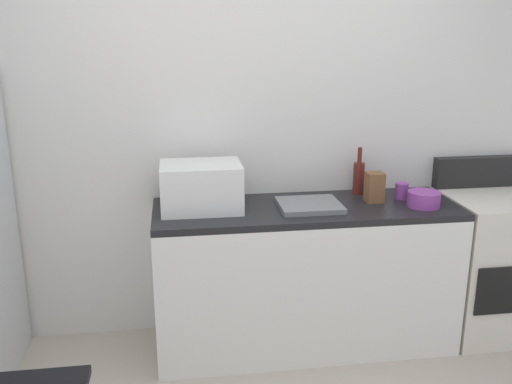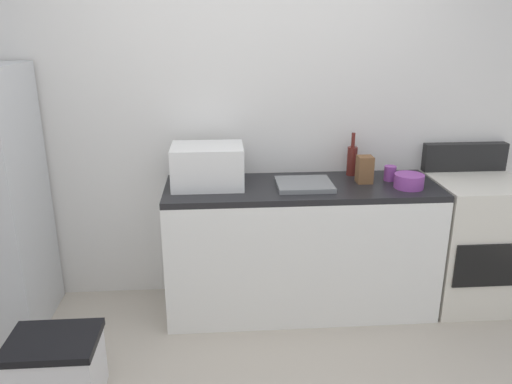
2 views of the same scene
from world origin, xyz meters
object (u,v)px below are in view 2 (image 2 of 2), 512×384
Objects in this scene: mixing_bowl at (409,181)px; storage_bin at (56,369)px; knife_block at (365,169)px; wine_bottle at (352,160)px; microwave at (208,166)px; stove_oven at (471,240)px; coffee_mug at (390,173)px.

mixing_bowl is 0.41× the size of storage_bin.
knife_block is 0.95× the size of mixing_bowl.
microwave is at bearing -170.03° from wine_bottle.
knife_block reaches higher than storage_bin.
wine_bottle is 2.24m from storage_bin.
wine_bottle is at bearing 166.46° from stove_oven.
stove_oven is 3.67× the size of wine_bottle.
mixing_bowl is at bearing 19.59° from storage_bin.
stove_oven is 0.73m from mixing_bowl.
microwave is at bearing 47.78° from storage_bin.
storage_bin is at bearing -160.41° from mixing_bowl.
mixing_bowl is at bearing -27.59° from knife_block.
coffee_mug is 0.19m from knife_block.
microwave is 4.60× the size of coffee_mug.
stove_oven is 5.79× the size of mixing_bowl.
microwave reaches higher than storage_bin.
mixing_bowl is at bearing -6.07° from microwave.
mixing_bowl is (0.30, -0.31, -0.06)m from wine_bottle.
microwave is (-1.84, 0.03, 0.57)m from stove_oven.
storage_bin is at bearing -155.75° from coffee_mug.
wine_bottle reaches higher than mixing_bowl.
wine_bottle is (1.00, 0.18, -0.03)m from microwave.
microwave is at bearing 179.18° from stove_oven.
coffee_mug is at bearing 174.85° from stove_oven.
wine_bottle is 1.67× the size of knife_block.
stove_oven is at bearing 11.68° from mixing_bowl.
coffee_mug reaches higher than mixing_bowl.
mixing_bowl is (-0.54, -0.11, 0.48)m from stove_oven.
microwave is 2.42× the size of mixing_bowl.
knife_block reaches higher than coffee_mug.
microwave reaches higher than stove_oven.
knife_block is (1.04, -0.00, -0.05)m from microwave.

